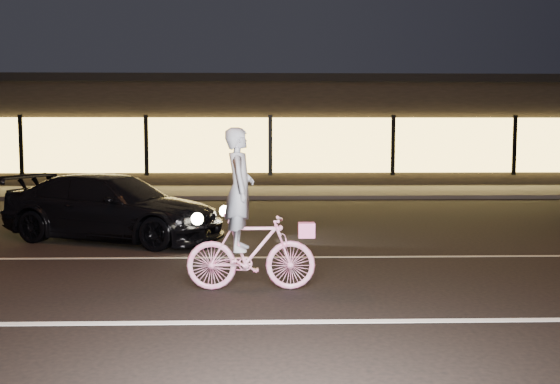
{
  "coord_description": "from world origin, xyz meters",
  "views": [
    {
      "loc": [
        -0.24,
        -7.95,
        1.99
      ],
      "look_at": [
        -0.02,
        0.6,
        1.2
      ],
      "focal_mm": 40.0,
      "sensor_mm": 36.0,
      "label": 1
    }
  ],
  "objects": [
    {
      "name": "storefront",
      "position": [
        0.0,
        18.97,
        2.15
      ],
      "size": [
        25.4,
        8.42,
        4.2
      ],
      "color": "black",
      "rests_on": "ground"
    },
    {
      "name": "sedan",
      "position": [
        -3.07,
        3.76,
        0.62
      ],
      "size": [
        4.62,
        3.14,
        1.24
      ],
      "rotation": [
        0.0,
        0.0,
        1.21
      ],
      "color": "black",
      "rests_on": "ground"
    },
    {
      "name": "sidewalk",
      "position": [
        0.0,
        13.0,
        0.06
      ],
      "size": [
        30.0,
        4.0,
        0.12
      ],
      "primitive_type": "cube",
      "color": "#383533",
      "rests_on": "ground"
    },
    {
      "name": "cyclist",
      "position": [
        -0.44,
        -0.11,
        0.74
      ],
      "size": [
        1.65,
        0.57,
        2.08
      ],
      "rotation": [
        0.0,
        0.0,
        1.57
      ],
      "color": "#FF3893",
      "rests_on": "ground"
    },
    {
      "name": "lane_stripe_near",
      "position": [
        0.0,
        -1.5,
        0.0
      ],
      "size": [
        60.0,
        0.12,
        0.01
      ],
      "primitive_type": "cube",
      "color": "silver",
      "rests_on": "ground"
    },
    {
      "name": "ground",
      "position": [
        0.0,
        0.0,
        0.0
      ],
      "size": [
        90.0,
        90.0,
        0.0
      ],
      "primitive_type": "plane",
      "color": "black",
      "rests_on": "ground"
    },
    {
      "name": "lane_stripe_far",
      "position": [
        0.0,
        2.0,
        0.0
      ],
      "size": [
        60.0,
        0.1,
        0.01
      ],
      "primitive_type": "cube",
      "color": "gray",
      "rests_on": "ground"
    }
  ]
}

